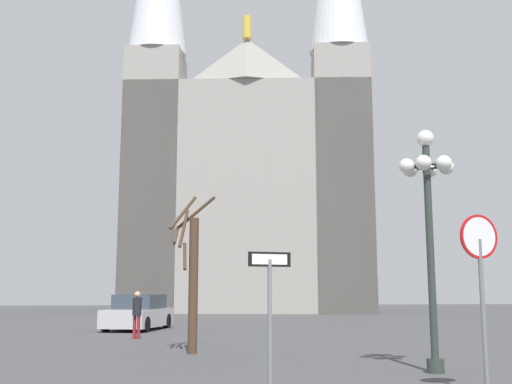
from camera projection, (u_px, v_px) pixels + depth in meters
name	position (u px, v px, depth m)	size (l,w,h in m)	color
cathedral	(249.00, 165.00, 49.67)	(20.20, 15.50, 38.95)	gray
stop_sign	(481.00, 268.00, 10.32)	(0.74, 0.22, 3.01)	slate
one_way_arrow_sign	(270.00, 305.00, 9.61)	(0.70, 0.21, 2.33)	slate
street_lamp	(428.00, 204.00, 13.38)	(1.25, 1.13, 5.25)	#2D3833
bare_tree	(192.00, 275.00, 16.99)	(1.35, 1.20, 4.44)	#473323
parked_car_near_silver	(138.00, 313.00, 26.42)	(2.97, 4.40, 1.50)	#B7B7BC
pedestrian_walking	(137.00, 310.00, 21.69)	(0.32, 0.32, 1.66)	maroon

